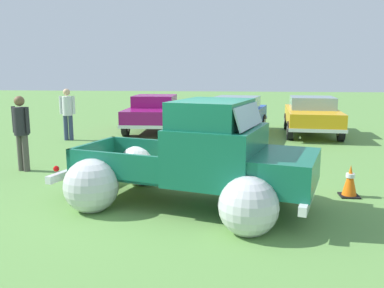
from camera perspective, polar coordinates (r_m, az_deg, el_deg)
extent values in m
plane|color=#609347|center=(7.57, -1.25, -8.36)|extent=(80.00, 80.00, 0.00)
cylinder|color=black|center=(7.86, 11.09, -4.95)|extent=(0.79, 0.42, 0.76)
cylinder|color=silver|center=(7.86, 11.09, -4.95)|extent=(0.39, 0.32, 0.34)
cylinder|color=black|center=(6.23, 8.02, -8.94)|extent=(0.79, 0.42, 0.76)
cylinder|color=silver|center=(6.23, 8.02, -8.94)|extent=(0.39, 0.32, 0.34)
cylinder|color=black|center=(8.79, -7.16, -3.20)|extent=(0.79, 0.42, 0.76)
cylinder|color=silver|center=(8.79, -7.16, -3.20)|extent=(0.39, 0.32, 0.34)
cylinder|color=black|center=(7.37, -13.74, -6.09)|extent=(0.79, 0.42, 0.76)
cylinder|color=silver|center=(7.37, -13.74, -6.09)|extent=(0.39, 0.32, 0.34)
sphere|color=silver|center=(8.82, -7.01, -2.75)|extent=(1.19, 1.19, 0.96)
sphere|color=silver|center=(7.31, -13.99, -5.73)|extent=(1.19, 1.19, 0.96)
cube|color=olive|center=(7.82, -7.70, -3.70)|extent=(2.40, 2.05, 0.04)
cube|color=#14664C|center=(8.40, -5.29, -1.07)|extent=(1.99, 0.64, 0.50)
cube|color=#14664C|center=(7.16, -10.61, -3.21)|extent=(1.99, 0.64, 0.50)
cube|color=#14664C|center=(7.35, -1.03, -2.69)|extent=(0.50, 1.50, 0.50)
cube|color=#14664C|center=(8.29, -13.67, -1.47)|extent=(0.50, 1.50, 0.50)
cube|color=#14664C|center=(7.09, 3.56, -1.33)|extent=(1.86, 2.03, 0.95)
cube|color=#14664C|center=(7.01, 2.84, 4.34)|extent=(1.53, 1.80, 0.45)
cube|color=#8CADB7|center=(6.83, 7.97, 3.93)|extent=(0.55, 1.44, 0.38)
cube|color=#14664C|center=(6.88, 11.88, -3.60)|extent=(1.65, 1.90, 0.55)
sphere|color=silver|center=(7.88, 11.14, -4.62)|extent=(1.14, 1.14, 0.92)
sphere|color=silver|center=(6.19, 7.96, -8.68)|extent=(1.14, 1.14, 0.92)
cube|color=silver|center=(8.54, -15.26, -3.34)|extent=(0.66, 1.94, 0.14)
cube|color=silver|center=(6.90, 16.22, -6.63)|extent=(0.66, 1.94, 0.14)
sphere|color=red|center=(9.10, -12.13, -1.21)|extent=(0.14, 0.14, 0.11)
sphere|color=red|center=(7.88, -18.54, -3.31)|extent=(0.14, 0.14, 0.11)
cylinder|color=black|center=(14.96, -2.93, 2.28)|extent=(0.22, 0.66, 0.66)
cylinder|color=silver|center=(14.96, -2.93, 2.28)|extent=(0.22, 0.30, 0.30)
cylinder|color=black|center=(15.28, -9.32, 2.32)|extent=(0.22, 0.66, 0.66)
cylinder|color=silver|center=(15.28, -9.32, 2.32)|extent=(0.22, 0.30, 0.30)
cylinder|color=black|center=(17.63, -1.80, 3.52)|extent=(0.22, 0.66, 0.66)
cylinder|color=silver|center=(17.63, -1.80, 3.52)|extent=(0.22, 0.30, 0.30)
cylinder|color=black|center=(17.90, -7.27, 3.54)|extent=(0.22, 0.66, 0.66)
cylinder|color=silver|center=(17.90, -7.27, 3.54)|extent=(0.22, 0.30, 0.30)
cube|color=#8C1466|center=(16.38, -5.32, 4.27)|extent=(1.93, 4.28, 0.55)
cube|color=#8C1466|center=(16.50, -5.25, 6.06)|extent=(1.63, 1.82, 0.45)
cube|color=silver|center=(18.44, -4.21, 4.17)|extent=(1.89, 0.15, 0.12)
cube|color=silver|center=(14.38, -6.70, 2.38)|extent=(1.89, 0.15, 0.12)
cylinder|color=black|center=(14.16, 8.36, 1.73)|extent=(0.33, 0.69, 0.66)
cylinder|color=silver|center=(14.16, 8.36, 1.73)|extent=(0.27, 0.33, 0.30)
cylinder|color=black|center=(14.53, 1.68, 2.05)|extent=(0.33, 0.69, 0.66)
cylinder|color=silver|center=(14.53, 1.68, 2.05)|extent=(0.27, 0.33, 0.30)
cylinder|color=black|center=(16.80, 9.86, 3.03)|extent=(0.33, 0.69, 0.66)
cylinder|color=silver|center=(16.80, 9.86, 3.03)|extent=(0.27, 0.33, 0.30)
cylinder|color=black|center=(17.11, 4.16, 3.29)|extent=(0.33, 0.69, 0.66)
cylinder|color=silver|center=(17.11, 4.16, 3.29)|extent=(0.27, 0.33, 0.30)
cube|color=blue|center=(15.58, 6.09, 3.95)|extent=(2.65, 4.49, 0.55)
cube|color=#8CADB7|center=(15.70, 6.25, 5.83)|extent=(1.92, 2.06, 0.45)
cube|color=silver|center=(17.62, 7.43, 3.82)|extent=(1.87, 0.48, 0.12)
cube|color=silver|center=(13.61, 4.32, 1.97)|extent=(1.87, 0.48, 0.12)
cylinder|color=black|center=(14.87, 20.21, 1.61)|extent=(0.25, 0.67, 0.66)
cylinder|color=silver|center=(14.87, 20.21, 1.61)|extent=(0.24, 0.31, 0.30)
cylinder|color=black|center=(14.68, 13.61, 1.85)|extent=(0.25, 0.67, 0.66)
cylinder|color=silver|center=(14.68, 13.61, 1.85)|extent=(0.24, 0.31, 0.30)
cylinder|color=black|center=(17.48, 18.80, 2.91)|extent=(0.25, 0.67, 0.66)
cylinder|color=silver|center=(17.48, 18.80, 2.91)|extent=(0.24, 0.31, 0.30)
cylinder|color=black|center=(17.31, 13.17, 3.12)|extent=(0.25, 0.67, 0.66)
cylinder|color=silver|center=(17.31, 13.17, 3.12)|extent=(0.24, 0.31, 0.30)
cube|color=#F2A819|center=(16.02, 16.50, 3.75)|extent=(2.17, 4.29, 0.55)
cube|color=#8CADB7|center=(16.14, 16.53, 5.58)|extent=(1.73, 1.87, 0.45)
cube|color=silver|center=(18.06, 15.82, 3.68)|extent=(1.90, 0.26, 0.12)
cube|color=silver|center=(14.04, 17.26, 1.79)|extent=(1.90, 0.26, 0.12)
cylinder|color=navy|center=(14.86, -17.30, 2.19)|extent=(0.18, 0.18, 0.87)
cylinder|color=navy|center=(14.83, -16.65, 2.20)|extent=(0.18, 0.18, 0.87)
cylinder|color=silver|center=(14.76, -17.13, 5.13)|extent=(0.40, 0.40, 0.66)
cylinder|color=silver|center=(14.80, -17.98, 5.23)|extent=(0.11, 0.11, 0.62)
cylinder|color=silver|center=(14.72, -16.30, 5.29)|extent=(0.11, 0.11, 0.62)
sphere|color=#DBAD84|center=(14.73, -17.23, 6.98)|extent=(0.28, 0.28, 0.24)
cylinder|color=#4C4742|center=(10.61, -22.33, -1.21)|extent=(0.19, 0.19, 0.89)
cylinder|color=#4C4742|center=(10.73, -22.95, -1.13)|extent=(0.19, 0.19, 0.89)
cylinder|color=#26262B|center=(10.56, -22.93, 2.97)|extent=(0.43, 0.43, 0.67)
cylinder|color=#26262B|center=(10.39, -22.12, 3.11)|extent=(0.11, 0.11, 0.63)
cylinder|color=#26262B|center=(10.71, -23.75, 3.19)|extent=(0.11, 0.11, 0.63)
sphere|color=brown|center=(10.51, -23.12, 5.58)|extent=(0.30, 0.30, 0.24)
cube|color=black|center=(8.54, 21.19, -6.77)|extent=(0.36, 0.36, 0.03)
cone|color=orange|center=(8.46, 21.33, -4.73)|extent=(0.28, 0.28, 0.60)
cylinder|color=white|center=(8.44, 21.37, -4.14)|extent=(0.17, 0.17, 0.08)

